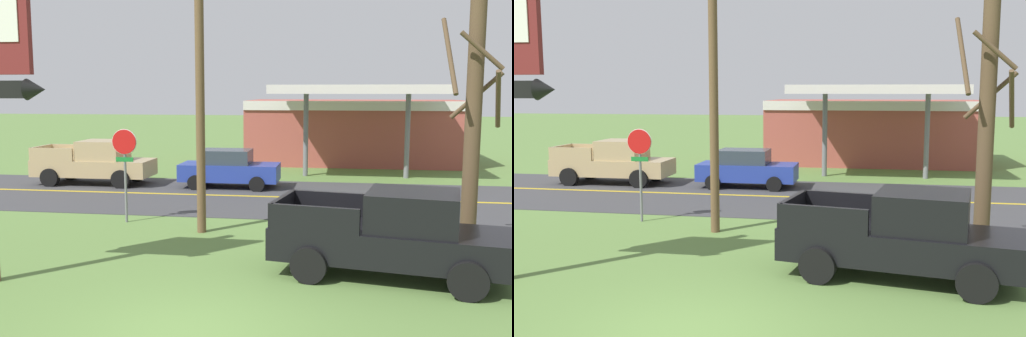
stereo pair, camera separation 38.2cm
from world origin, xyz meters
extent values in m
plane|color=#5B7F3D|center=(0.00, 0.00, 0.00)|extent=(180.00, 180.00, 0.00)
cube|color=#3D3D3F|center=(0.00, 13.00, 0.01)|extent=(140.00, 8.00, 0.02)
cube|color=gold|center=(0.00, 13.00, 0.02)|extent=(126.00, 0.20, 0.01)
cone|color=black|center=(-3.57, 1.94, 4.14)|extent=(0.40, 0.44, 0.44)
cylinder|color=slate|center=(-4.15, 8.04, 1.10)|extent=(0.08, 0.08, 2.20)
cylinder|color=red|center=(-4.15, 8.01, 2.55)|extent=(0.76, 0.03, 0.76)
cylinder|color=white|center=(-4.15, 8.03, 2.55)|extent=(0.80, 0.01, 0.80)
cube|color=#19722D|center=(-4.15, 8.01, 2.00)|extent=(0.56, 0.03, 0.14)
cylinder|color=brown|center=(-1.48, 7.11, 4.68)|extent=(0.26, 0.26, 9.36)
cylinder|color=brown|center=(5.82, 6.23, 3.43)|extent=(0.40, 0.40, 6.85)
cylinder|color=brown|center=(6.36, 6.08, 3.90)|extent=(0.46, 1.19, 1.45)
cylinder|color=brown|center=(6.00, 6.82, 4.00)|extent=(1.29, 0.49, 1.26)
cylinder|color=brown|center=(5.17, 6.16, 5.00)|extent=(0.28, 1.42, 1.99)
cylinder|color=brown|center=(5.85, 5.73, 5.08)|extent=(1.09, 0.17, 0.97)
cube|color=#A84C42|center=(3.16, 24.98, 1.80)|extent=(12.00, 6.00, 3.60)
cube|color=silver|center=(3.16, 21.93, 3.35)|extent=(12.00, 0.12, 0.50)
cube|color=silver|center=(3.16, 18.98, 4.20)|extent=(8.00, 5.00, 0.40)
cylinder|color=slate|center=(0.76, 18.98, 2.10)|extent=(0.24, 0.24, 4.20)
cylinder|color=slate|center=(5.56, 18.98, 2.10)|extent=(0.24, 0.24, 4.20)
cube|color=black|center=(3.68, 3.71, 0.76)|extent=(5.47, 2.87, 0.72)
cube|color=black|center=(4.12, 3.63, 1.54)|extent=(2.19, 2.11, 0.84)
cube|color=#28333D|center=(5.00, 3.47, 1.54)|extent=(0.40, 1.65, 0.71)
cube|color=black|center=(2.35, 4.89, 1.40)|extent=(1.94, 0.47, 0.56)
cube|color=black|center=(2.01, 3.08, 1.40)|extent=(1.94, 0.47, 0.56)
cube|color=black|center=(1.22, 4.16, 1.40)|extent=(0.46, 1.87, 0.56)
cylinder|color=black|center=(5.44, 4.39, 0.40)|extent=(0.84, 0.42, 0.80)
cylinder|color=black|center=(5.09, 2.46, 0.40)|extent=(0.84, 0.42, 0.80)
cylinder|color=black|center=(2.27, 4.97, 0.40)|extent=(0.84, 0.42, 0.80)
cylinder|color=black|center=(1.92, 3.04, 0.40)|extent=(0.84, 0.42, 0.80)
cube|color=tan|center=(-8.36, 15.00, 0.76)|extent=(5.20, 1.96, 0.72)
cube|color=tan|center=(-7.91, 15.00, 1.54)|extent=(1.90, 1.80, 0.84)
cube|color=#28333D|center=(-7.02, 15.00, 1.54)|extent=(0.10, 1.66, 0.71)
cube|color=tan|center=(-9.88, 15.92, 1.40)|extent=(1.95, 0.12, 0.56)
cube|color=tan|center=(-9.88, 14.08, 1.40)|extent=(1.95, 0.12, 0.56)
cube|color=tan|center=(-10.86, 15.00, 1.40)|extent=(0.12, 1.88, 0.56)
cylinder|color=black|center=(-6.74, 15.98, 0.40)|extent=(0.80, 0.28, 0.80)
cylinder|color=black|center=(-6.74, 14.02, 0.40)|extent=(0.80, 0.28, 0.80)
cylinder|color=black|center=(-9.97, 15.98, 0.40)|extent=(0.80, 0.28, 0.80)
cylinder|color=black|center=(-9.97, 14.02, 0.40)|extent=(0.80, 0.28, 0.80)
cube|color=#233893|center=(-2.21, 15.00, 0.68)|extent=(4.20, 1.76, 0.72)
cube|color=#2D3842|center=(-2.36, 15.00, 1.34)|extent=(2.10, 1.56, 0.60)
cylinder|color=black|center=(-0.91, 15.88, 0.32)|extent=(0.64, 0.24, 0.64)
cylinder|color=black|center=(-0.91, 14.12, 0.32)|extent=(0.64, 0.24, 0.64)
cylinder|color=black|center=(-3.51, 15.88, 0.32)|extent=(0.64, 0.24, 0.64)
cylinder|color=black|center=(-3.51, 14.12, 0.32)|extent=(0.64, 0.24, 0.64)
camera|label=1|loc=(2.62, -9.02, 4.11)|focal=40.48mm
camera|label=2|loc=(2.99, -8.95, 4.11)|focal=40.48mm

